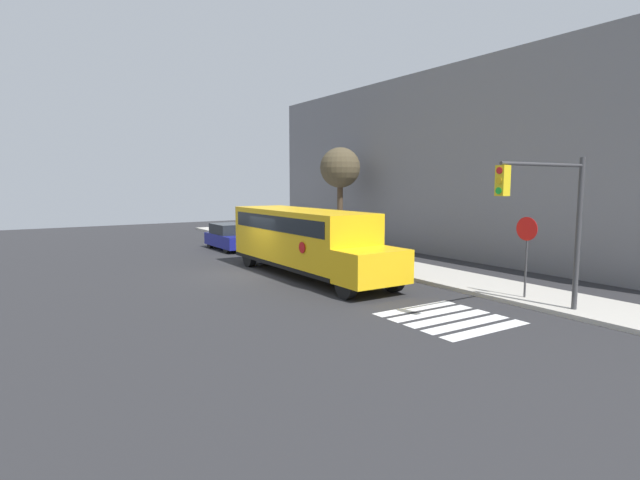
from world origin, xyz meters
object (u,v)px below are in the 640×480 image
at_px(parked_car, 230,237).
at_px(traffic_light, 553,210).
at_px(school_bus, 305,238).
at_px(tree_near_sidewalk, 340,169).
at_px(stop_sign, 526,245).

distance_m(parked_car, traffic_light, 19.93).
xyz_separation_m(school_bus, parked_car, (-9.70, 0.51, -0.89)).
relative_size(traffic_light, tree_near_sidewalk, 0.77).
bearing_deg(traffic_light, tree_near_sidewalk, 165.25).
height_order(parked_car, traffic_light, traffic_light).
bearing_deg(school_bus, tree_near_sidewalk, 136.34).
relative_size(stop_sign, traffic_light, 0.60).
height_order(stop_sign, traffic_light, traffic_light).
relative_size(parked_car, stop_sign, 1.42).
bearing_deg(traffic_light, school_bus, -166.69).
distance_m(school_bus, tree_near_sidewalk, 10.49).
height_order(school_bus, traffic_light, traffic_light).
relative_size(school_bus, parked_car, 2.45).
bearing_deg(parked_car, tree_near_sidewalk, 68.82).
distance_m(parked_car, tree_near_sidewalk, 7.98).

